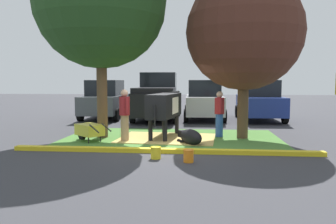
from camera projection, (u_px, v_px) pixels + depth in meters
The scene contains 17 objects.
ground_plane at pixel (162, 147), 10.27m from camera, with size 80.00×80.00×0.00m, color #38383D.
grass_island at pixel (172, 138), 11.79m from camera, with size 7.37×4.45×0.02m, color #477A33.
curb_yellow at pixel (164, 151), 9.43m from camera, with size 8.57×0.24×0.12m, color yellow.
hay_bedding at pixel (167, 138), 11.68m from camera, with size 3.20×2.40×0.04m, color tan.
shade_tree_left at pixel (100, 2), 11.58m from camera, with size 4.50×4.50×6.89m.
shade_tree_right at pixel (244, 32), 11.48m from camera, with size 3.93×3.93×5.59m.
cow_holstein at pixel (165, 106), 11.89m from camera, with size 1.04×3.12×1.58m.
calf_lying at pixel (190, 137), 10.65m from camera, with size 0.96×1.29×0.48m.
person_handler at pixel (125, 114), 11.11m from camera, with size 0.34×0.46×1.70m.
person_visitor_near at pixel (219, 113), 11.99m from camera, with size 0.34×0.53×1.62m.
wheelbarrow at pixel (89, 130), 11.11m from camera, with size 1.39×1.30×0.63m.
bucket_yellow at pixel (156, 152), 8.71m from camera, with size 0.28×0.28×0.31m.
bucket_orange at pixel (188, 156), 8.33m from camera, with size 0.27×0.27×0.32m.
hatchback_white at pixel (105, 100), 18.09m from camera, with size 2.12×4.45×2.02m.
pickup_truck_black at pixel (158, 98), 17.72m from camera, with size 2.34×5.45×2.42m.
sedan_silver at pixel (204, 100), 17.63m from camera, with size 2.12×4.45×2.02m.
sedan_blue at pixel (260, 101), 17.28m from camera, with size 2.12×4.45×2.02m.
Camera 1 is at (1.16, -10.07, 1.97)m, focal length 36.60 mm.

